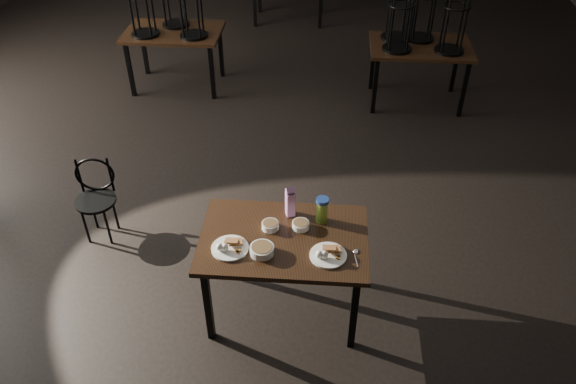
# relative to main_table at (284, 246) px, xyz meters

# --- Properties ---
(main_table) EXTENTS (1.20, 0.80, 0.75)m
(main_table) POSITION_rel_main_table_xyz_m (0.00, 0.00, 0.00)
(main_table) COLOR black
(main_table) RESTS_ON ground
(plate_left) EXTENTS (0.26, 0.26, 0.08)m
(plate_left) POSITION_rel_main_table_xyz_m (-0.37, -0.15, 0.10)
(plate_left) COLOR white
(plate_left) RESTS_ON main_table
(plate_right) EXTENTS (0.26, 0.26, 0.08)m
(plate_right) POSITION_rel_main_table_xyz_m (0.32, -0.17, 0.10)
(plate_right) COLOR white
(plate_right) RESTS_ON main_table
(bowl_near) EXTENTS (0.12, 0.12, 0.05)m
(bowl_near) POSITION_rel_main_table_xyz_m (-0.11, 0.09, 0.11)
(bowl_near) COLOR white
(bowl_near) RESTS_ON main_table
(bowl_far) EXTENTS (0.12, 0.12, 0.05)m
(bowl_far) POSITION_rel_main_table_xyz_m (0.11, 0.11, 0.11)
(bowl_far) COLOR white
(bowl_far) RESTS_ON main_table
(bowl_big) EXTENTS (0.17, 0.17, 0.06)m
(bowl_big) POSITION_rel_main_table_xyz_m (-0.14, -0.17, 0.11)
(bowl_big) COLOR white
(bowl_big) RESTS_ON main_table
(juice_carton) EXTENTS (0.08, 0.08, 0.25)m
(juice_carton) POSITION_rel_main_table_xyz_m (0.03, 0.26, 0.20)
(juice_carton) COLOR #931A86
(juice_carton) RESTS_ON main_table
(water_bottle) EXTENTS (0.10, 0.10, 0.21)m
(water_bottle) POSITION_rel_main_table_xyz_m (0.26, 0.20, 0.19)
(water_bottle) COLOR #8CBF38
(water_bottle) RESTS_ON main_table
(spoon) EXTENTS (0.05, 0.18, 0.01)m
(spoon) POSITION_rel_main_table_xyz_m (0.51, -0.12, 0.08)
(spoon) COLOR silver
(spoon) RESTS_ON main_table
(bentwood_chair) EXTENTS (0.37, 0.36, 0.74)m
(bentwood_chair) POSITION_rel_main_table_xyz_m (-1.72, 0.78, -0.23)
(bentwood_chair) COLOR black
(bentwood_chair) RESTS_ON ground
(bg_table_left) EXTENTS (1.20, 0.80, 1.48)m
(bg_table_left) POSITION_rel_main_table_xyz_m (-1.69, 3.67, 0.11)
(bg_table_left) COLOR black
(bg_table_left) RESTS_ON ground
(bg_table_right) EXTENTS (1.20, 0.80, 1.48)m
(bg_table_right) POSITION_rel_main_table_xyz_m (1.32, 3.48, 0.13)
(bg_table_right) COLOR black
(bg_table_right) RESTS_ON ground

